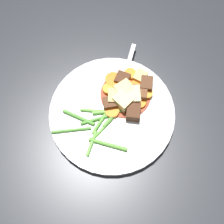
{
  "coord_description": "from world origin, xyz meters",
  "views": [
    {
      "loc": [
        -0.16,
        -0.2,
        0.64
      ],
      "look_at": [
        0.0,
        0.0,
        0.02
      ],
      "focal_mm": 50.39,
      "sensor_mm": 36.0,
      "label": 1
    }
  ],
  "objects_px": {
    "carrot_slice_0": "(112,111)",
    "meat_chunk_2": "(133,112)",
    "dinner_plate": "(112,113)",
    "carrot_slice_7": "(136,86)",
    "potato_chunk_2": "(115,97)",
    "carrot_slice_4": "(113,80)",
    "potato_chunk_0": "(124,90)",
    "potato_chunk_3": "(140,77)",
    "meat_chunk_4": "(122,79)",
    "carrot_slice_2": "(108,89)",
    "meat_chunk_0": "(140,93)",
    "meat_chunk_1": "(147,86)",
    "fork": "(124,78)",
    "potato_chunk_4": "(129,95)",
    "meat_chunk_3": "(110,103)",
    "potato_chunk_1": "(122,101)",
    "carrot_slice_1": "(130,74)",
    "carrot_slice_3": "(126,85)",
    "carrot_slice_6": "(139,102)",
    "carrot_slice_5": "(147,93)"
  },
  "relations": [
    {
      "from": "carrot_slice_2",
      "to": "carrot_slice_5",
      "type": "relative_size",
      "value": 0.98
    },
    {
      "from": "carrot_slice_4",
      "to": "potato_chunk_0",
      "type": "xyz_separation_m",
      "value": [
        0.0,
        -0.03,
        0.01
      ]
    },
    {
      "from": "carrot_slice_3",
      "to": "meat_chunk_1",
      "type": "distance_m",
      "value": 0.05
    },
    {
      "from": "meat_chunk_0",
      "to": "potato_chunk_3",
      "type": "bearing_deg",
      "value": 47.67
    },
    {
      "from": "carrot_slice_6",
      "to": "potato_chunk_1",
      "type": "bearing_deg",
      "value": 146.06
    },
    {
      "from": "carrot_slice_0",
      "to": "carrot_slice_1",
      "type": "relative_size",
      "value": 1.13
    },
    {
      "from": "meat_chunk_0",
      "to": "meat_chunk_4",
      "type": "bearing_deg",
      "value": 98.8
    },
    {
      "from": "meat_chunk_2",
      "to": "potato_chunk_3",
      "type": "bearing_deg",
      "value": 39.46
    },
    {
      "from": "carrot_slice_2",
      "to": "potato_chunk_3",
      "type": "height_order",
      "value": "potato_chunk_3"
    },
    {
      "from": "carrot_slice_3",
      "to": "meat_chunk_4",
      "type": "distance_m",
      "value": 0.01
    },
    {
      "from": "potato_chunk_2",
      "to": "fork",
      "type": "xyz_separation_m",
      "value": [
        0.05,
        0.03,
        -0.01
      ]
    },
    {
      "from": "potato_chunk_0",
      "to": "meat_chunk_3",
      "type": "bearing_deg",
      "value": -172.47
    },
    {
      "from": "potato_chunk_4",
      "to": "fork",
      "type": "relative_size",
      "value": 0.27
    },
    {
      "from": "potato_chunk_2",
      "to": "potato_chunk_4",
      "type": "height_order",
      "value": "potato_chunk_4"
    },
    {
      "from": "potato_chunk_2",
      "to": "potato_chunk_3",
      "type": "relative_size",
      "value": 1.13
    },
    {
      "from": "potato_chunk_1",
      "to": "potato_chunk_4",
      "type": "xyz_separation_m",
      "value": [
        0.02,
        0.0,
        -0.0
      ]
    },
    {
      "from": "carrot_slice_3",
      "to": "potato_chunk_2",
      "type": "relative_size",
      "value": 0.77
    },
    {
      "from": "carrot_slice_3",
      "to": "carrot_slice_6",
      "type": "height_order",
      "value": "carrot_slice_3"
    },
    {
      "from": "meat_chunk_0",
      "to": "meat_chunk_1",
      "type": "xyz_separation_m",
      "value": [
        0.02,
        0.0,
        0.0
      ]
    },
    {
      "from": "potato_chunk_1",
      "to": "meat_chunk_3",
      "type": "distance_m",
      "value": 0.03
    },
    {
      "from": "carrot_slice_0",
      "to": "carrot_slice_7",
      "type": "relative_size",
      "value": 1.26
    },
    {
      "from": "potato_chunk_4",
      "to": "meat_chunk_2",
      "type": "bearing_deg",
      "value": -118.44
    },
    {
      "from": "carrot_slice_6",
      "to": "potato_chunk_1",
      "type": "distance_m",
      "value": 0.04
    },
    {
      "from": "meat_chunk_1",
      "to": "meat_chunk_4",
      "type": "distance_m",
      "value": 0.06
    },
    {
      "from": "carrot_slice_2",
      "to": "carrot_slice_3",
      "type": "relative_size",
      "value": 1.03
    },
    {
      "from": "carrot_slice_2",
      "to": "meat_chunk_0",
      "type": "bearing_deg",
      "value": -48.36
    },
    {
      "from": "meat_chunk_4",
      "to": "potato_chunk_1",
      "type": "bearing_deg",
      "value": -129.46
    },
    {
      "from": "carrot_slice_3",
      "to": "potato_chunk_0",
      "type": "height_order",
      "value": "potato_chunk_0"
    },
    {
      "from": "potato_chunk_4",
      "to": "carrot_slice_0",
      "type": "bearing_deg",
      "value": -175.2
    },
    {
      "from": "carrot_slice_0",
      "to": "carrot_slice_3",
      "type": "relative_size",
      "value": 1.27
    },
    {
      "from": "potato_chunk_4",
      "to": "fork",
      "type": "height_order",
      "value": "potato_chunk_4"
    },
    {
      "from": "carrot_slice_1",
      "to": "meat_chunk_4",
      "type": "xyz_separation_m",
      "value": [
        -0.02,
        -0.0,
        0.01
      ]
    },
    {
      "from": "potato_chunk_0",
      "to": "meat_chunk_1",
      "type": "bearing_deg",
      "value": -27.41
    },
    {
      "from": "meat_chunk_2",
      "to": "meat_chunk_4",
      "type": "height_order",
      "value": "meat_chunk_2"
    },
    {
      "from": "dinner_plate",
      "to": "carrot_slice_7",
      "type": "distance_m",
      "value": 0.08
    },
    {
      "from": "potato_chunk_1",
      "to": "potato_chunk_4",
      "type": "relative_size",
      "value": 0.89
    },
    {
      "from": "potato_chunk_0",
      "to": "carrot_slice_2",
      "type": "bearing_deg",
      "value": 132.88
    },
    {
      "from": "meat_chunk_1",
      "to": "potato_chunk_3",
      "type": "bearing_deg",
      "value": 85.8
    },
    {
      "from": "meat_chunk_4",
      "to": "fork",
      "type": "bearing_deg",
      "value": 18.44
    },
    {
      "from": "carrot_slice_4",
      "to": "fork",
      "type": "relative_size",
      "value": 0.24
    },
    {
      "from": "potato_chunk_1",
      "to": "potato_chunk_2",
      "type": "distance_m",
      "value": 0.02
    },
    {
      "from": "meat_chunk_1",
      "to": "meat_chunk_2",
      "type": "height_order",
      "value": "same"
    },
    {
      "from": "meat_chunk_0",
      "to": "fork",
      "type": "bearing_deg",
      "value": 89.98
    },
    {
      "from": "carrot_slice_1",
      "to": "meat_chunk_4",
      "type": "relative_size",
      "value": 0.94
    },
    {
      "from": "carrot_slice_2",
      "to": "meat_chunk_1",
      "type": "bearing_deg",
      "value": -34.95
    },
    {
      "from": "carrot_slice_7",
      "to": "meat_chunk_4",
      "type": "xyz_separation_m",
      "value": [
        -0.02,
        0.03,
        0.0
      ]
    },
    {
      "from": "carrot_slice_0",
      "to": "meat_chunk_2",
      "type": "xyz_separation_m",
      "value": [
        0.03,
        -0.03,
        0.01
      ]
    },
    {
      "from": "dinner_plate",
      "to": "potato_chunk_2",
      "type": "bearing_deg",
      "value": 37.06
    },
    {
      "from": "potato_chunk_1",
      "to": "fork",
      "type": "bearing_deg",
      "value": 46.5
    },
    {
      "from": "carrot_slice_4",
      "to": "fork",
      "type": "height_order",
      "value": "carrot_slice_4"
    }
  ]
}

